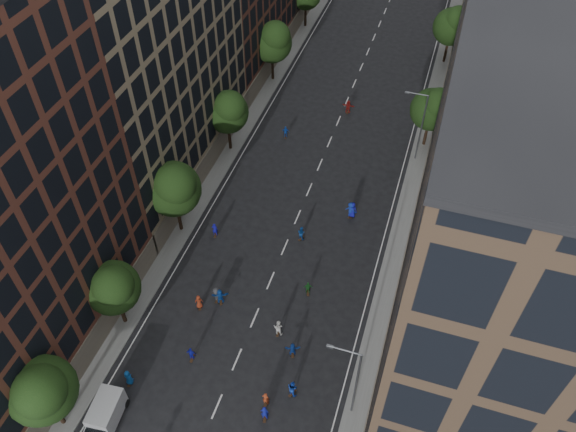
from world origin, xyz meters
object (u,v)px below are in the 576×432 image
at_px(streetlamp_far, 420,124).
at_px(skater_1, 265,413).
at_px(streetlamp_near, 354,380).
at_px(skater_2, 292,388).
at_px(skater_0, 128,378).
at_px(cargo_van, 104,416).

height_order(streetlamp_far, skater_1, streetlamp_far).
height_order(streetlamp_near, streetlamp_far, same).
xyz_separation_m(streetlamp_far, skater_2, (-4.81, -33.02, -4.27)).
distance_m(skater_1, skater_2, 3.06).
xyz_separation_m(streetlamp_near, streetlamp_far, (0.00, 33.00, 0.00)).
height_order(streetlamp_far, skater_2, streetlamp_far).
bearing_deg(streetlamp_far, skater_0, -116.58).
relative_size(skater_0, skater_1, 0.95).
distance_m(streetlamp_far, cargo_van, 44.08).
bearing_deg(skater_2, streetlamp_near, -155.57).
height_order(streetlamp_far, skater_0, streetlamp_far).
distance_m(streetlamp_far, skater_1, 36.50).
xyz_separation_m(streetlamp_near, skater_0, (-18.16, -3.30, -4.30)).
height_order(cargo_van, skater_1, cargo_van).
bearing_deg(skater_1, cargo_van, 8.09).
bearing_deg(skater_1, streetlamp_near, -168.35).
distance_m(streetlamp_near, streetlamp_far, 33.00).
distance_m(streetlamp_near, skater_1, 8.06).
xyz_separation_m(streetlamp_far, cargo_van, (-18.18, -39.97, -3.93)).
height_order(cargo_van, skater_2, cargo_van).
relative_size(skater_1, skater_2, 1.02).
relative_size(streetlamp_far, cargo_van, 1.98).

